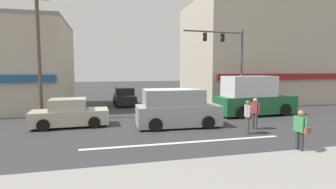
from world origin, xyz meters
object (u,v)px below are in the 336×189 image
object	(u,v)px
sedan_approaching_near	(70,114)
pedestrian_mid_crossing	(255,112)
box_truck_waiting_far	(253,97)
traffic_light_mast	(231,57)
sedan_parked_curbside	(125,97)
street_tree	(231,60)
pedestrian_foreground_with_bag	(301,129)
van_crossing_rightbound	(176,109)
pedestrian_far_side	(247,115)
utility_pole_near_left	(39,55)

from	to	relation	value
sedan_approaching_near	pedestrian_mid_crossing	size ratio (longest dim) A/B	2.50
box_truck_waiting_far	traffic_light_mast	bearing A→B (deg)	111.46
sedan_approaching_near	pedestrian_mid_crossing	distance (m)	10.16
traffic_light_mast	sedan_parked_curbside	xyz separation A→B (m)	(-7.52, 5.68, -3.46)
street_tree	pedestrian_foreground_with_bag	bearing A→B (deg)	-106.64
sedan_approaching_near	van_crossing_rightbound	bearing A→B (deg)	-14.81
pedestrian_far_side	utility_pole_near_left	bearing A→B (deg)	149.66
sedan_parked_curbside	pedestrian_far_side	bearing A→B (deg)	-68.02
van_crossing_rightbound	box_truck_waiting_far	bearing A→B (deg)	20.88
pedestrian_mid_crossing	van_crossing_rightbound	bearing A→B (deg)	158.29
street_tree	pedestrian_foreground_with_bag	size ratio (longest dim) A/B	3.43
traffic_light_mast	sedan_approaching_near	bearing A→B (deg)	-165.93
street_tree	sedan_approaching_near	world-z (taller)	street_tree
street_tree	utility_pole_near_left	world-z (taller)	utility_pole_near_left
sedan_approaching_near	box_truck_waiting_far	xyz separation A→B (m)	(12.01, 0.86, 0.54)
street_tree	traffic_light_mast	bearing A→B (deg)	-118.49
traffic_light_mast	van_crossing_rightbound	world-z (taller)	traffic_light_mast
utility_pole_near_left	traffic_light_mast	xyz separation A→B (m)	(13.19, 0.48, 0.10)
box_truck_waiting_far	pedestrian_far_side	distance (m)	5.80
traffic_light_mast	van_crossing_rightbound	size ratio (longest dim) A/B	1.33
street_tree	box_truck_waiting_far	world-z (taller)	street_tree
pedestrian_mid_crossing	sedan_parked_curbside	bearing A→B (deg)	117.20
box_truck_waiting_far	pedestrian_foreground_with_bag	xyz separation A→B (m)	(-3.07, -8.12, -0.30)
pedestrian_far_side	sedan_parked_curbside	bearing A→B (deg)	111.98
traffic_light_mast	box_truck_waiting_far	xyz separation A→B (m)	(0.77, -1.96, -2.92)
traffic_light_mast	van_crossing_rightbound	xyz separation A→B (m)	(-5.48, -4.34, -3.17)
van_crossing_rightbound	pedestrian_far_side	size ratio (longest dim) A/B	2.80
utility_pole_near_left	pedestrian_foreground_with_bag	bearing A→B (deg)	-41.40
pedestrian_far_side	box_truck_waiting_far	bearing A→B (deg)	55.52
pedestrian_mid_crossing	box_truck_waiting_far	bearing A→B (deg)	59.34
van_crossing_rightbound	pedestrian_mid_crossing	bearing A→B (deg)	-21.71
street_tree	van_crossing_rightbound	size ratio (longest dim) A/B	1.23
street_tree	traffic_light_mast	world-z (taller)	traffic_light_mast
pedestrian_mid_crossing	pedestrian_far_side	bearing A→B (deg)	-138.53
utility_pole_near_left	van_crossing_rightbound	bearing A→B (deg)	-26.61
sedan_approaching_near	pedestrian_mid_crossing	world-z (taller)	pedestrian_mid_crossing
pedestrian_mid_crossing	pedestrian_far_side	distance (m)	1.26
street_tree	sedan_parked_curbside	size ratio (longest dim) A/B	1.39
pedestrian_foreground_with_bag	pedestrian_mid_crossing	distance (m)	4.24
sedan_parked_curbside	sedan_approaching_near	world-z (taller)	same
utility_pole_near_left	van_crossing_rightbound	distance (m)	9.15
traffic_light_mast	pedestrian_far_side	distance (m)	7.87
traffic_light_mast	pedestrian_foreground_with_bag	distance (m)	10.83
utility_pole_near_left	pedestrian_mid_crossing	size ratio (longest dim) A/B	4.70
traffic_light_mast	sedan_parked_curbside	distance (m)	10.04
box_truck_waiting_far	sedan_approaching_near	bearing A→B (deg)	-175.91
street_tree	sedan_approaching_near	xyz separation A→B (m)	(-12.83, -5.75, -3.30)
pedestrian_foreground_with_bag	traffic_light_mast	bearing A→B (deg)	77.16
box_truck_waiting_far	sedan_parked_curbside	bearing A→B (deg)	137.33
pedestrian_mid_crossing	traffic_light_mast	bearing A→B (deg)	75.13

